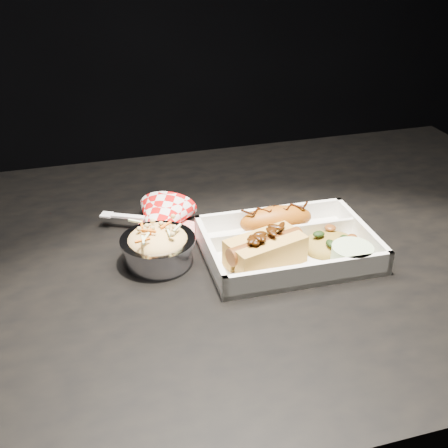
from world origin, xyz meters
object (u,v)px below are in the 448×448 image
at_px(hotdog, 265,248).
at_px(dining_table, 249,289).
at_px(food_tray, 287,248).
at_px(fried_pastry, 276,220).
at_px(napkin_fork, 160,222).
at_px(foil_coleslaw_cup, 158,245).

bearing_deg(hotdog, dining_table, 72.21).
bearing_deg(food_tray, fried_pastry, 90.00).
distance_m(food_tray, fried_pastry, 0.06).
xyz_separation_m(dining_table, napkin_fork, (-0.13, 0.08, 0.11)).
bearing_deg(fried_pastry, napkin_fork, 158.12).
bearing_deg(food_tray, hotdog, -149.23).
distance_m(food_tray, napkin_fork, 0.21).
distance_m(dining_table, foil_coleslaw_cup, 0.19).
bearing_deg(fried_pastry, dining_table, -170.20).
bearing_deg(fried_pastry, hotdog, -120.25).
bearing_deg(hotdog, fried_pastry, 43.92).
height_order(fried_pastry, napkin_fork, napkin_fork).
xyz_separation_m(hotdog, foil_coleslaw_cup, (-0.15, 0.06, -0.00)).
relative_size(dining_table, fried_pastry, 10.08).
distance_m(hotdog, napkin_fork, 0.20).
bearing_deg(dining_table, napkin_fork, 149.08).
xyz_separation_m(food_tray, foil_coleslaw_cup, (-0.19, 0.03, 0.02)).
xyz_separation_m(food_tray, hotdog, (-0.05, -0.03, 0.02)).
bearing_deg(dining_table, fried_pastry, 9.80).
distance_m(fried_pastry, foil_coleslaw_cup, 0.19).
bearing_deg(napkin_fork, food_tray, -9.39).
xyz_separation_m(hotdog, napkin_fork, (-0.13, 0.15, -0.02)).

